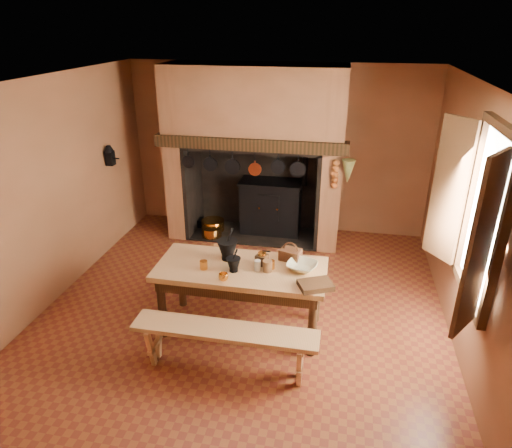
{
  "coord_description": "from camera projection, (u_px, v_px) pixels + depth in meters",
  "views": [
    {
      "loc": [
        1.1,
        -4.68,
        3.4
      ],
      "look_at": [
        0.12,
        0.3,
        1.11
      ],
      "focal_mm": 32.0,
      "sensor_mm": 36.0,
      "label": 1
    }
  ],
  "objects": [
    {
      "name": "floor",
      "position": [
        243.0,
        313.0,
        5.78
      ],
      "size": [
        5.5,
        5.5,
        0.0
      ],
      "primitive_type": "plane",
      "color": "brown",
      "rests_on": "ground"
    },
    {
      "name": "ceiling",
      "position": [
        239.0,
        84.0,
        4.63
      ],
      "size": [
        5.5,
        5.5,
        0.0
      ],
      "primitive_type": "plane",
      "rotation": [
        3.14,
        0.0,
        0.0
      ],
      "color": "silver",
      "rests_on": "back_wall"
    },
    {
      "name": "back_wall",
      "position": [
        278.0,
        149.0,
        7.66
      ],
      "size": [
        5.0,
        0.02,
        2.8
      ],
      "primitive_type": "cube",
      "color": "#905939",
      "rests_on": "floor"
    },
    {
      "name": "wall_left",
      "position": [
        45.0,
        196.0,
        5.65
      ],
      "size": [
        0.02,
        5.5,
        2.8
      ],
      "primitive_type": "cube",
      "color": "#905939",
      "rests_on": "floor"
    },
    {
      "name": "wall_right",
      "position": [
        474.0,
        229.0,
        4.76
      ],
      "size": [
        0.02,
        5.5,
        2.8
      ],
      "primitive_type": "cube",
      "color": "#905939",
      "rests_on": "floor"
    },
    {
      "name": "wall_front",
      "position": [
        139.0,
        383.0,
        2.74
      ],
      "size": [
        5.0,
        0.02,
        2.8
      ],
      "primitive_type": "cube",
      "color": "#905939",
      "rests_on": "floor"
    },
    {
      "name": "chimney_breast",
      "position": [
        255.0,
        130.0,
        7.15
      ],
      "size": [
        2.95,
        0.96,
        2.8
      ],
      "color": "#905939",
      "rests_on": "floor"
    },
    {
      "name": "iron_range",
      "position": [
        271.0,
        206.0,
        7.78
      ],
      "size": [
        1.12,
        0.55,
        1.6
      ],
      "color": "black",
      "rests_on": "floor"
    },
    {
      "name": "hearth_pans",
      "position": [
        212.0,
        228.0,
        7.91
      ],
      "size": [
        0.51,
        0.62,
        0.2
      ],
      "color": "orange",
      "rests_on": "floor"
    },
    {
      "name": "hanging_pans",
      "position": [
        246.0,
        167.0,
        6.9
      ],
      "size": [
        1.92,
        0.29,
        0.27
      ],
      "color": "black",
      "rests_on": "chimney_breast"
    },
    {
      "name": "onion_string",
      "position": [
        335.0,
        174.0,
        6.66
      ],
      "size": [
        0.12,
        0.1,
        0.46
      ],
      "primitive_type": null,
      "color": "#A44F1E",
      "rests_on": "chimney_breast"
    },
    {
      "name": "herb_bunch",
      "position": [
        348.0,
        172.0,
        6.61
      ],
      "size": [
        0.2,
        0.2,
        0.35
      ],
      "primitive_type": "cone",
      "rotation": [
        3.14,
        0.0,
        0.0
      ],
      "color": "brown",
      "rests_on": "chimney_breast"
    },
    {
      "name": "window",
      "position": [
        473.0,
        216.0,
        4.31
      ],
      "size": [
        0.39,
        1.75,
        1.76
      ],
      "color": "white",
      "rests_on": "wall_right"
    },
    {
      "name": "wall_coffee_mill",
      "position": [
        110.0,
        154.0,
        6.97
      ],
      "size": [
        0.23,
        0.16,
        0.31
      ],
      "color": "black",
      "rests_on": "wall_left"
    },
    {
      "name": "work_table",
      "position": [
        241.0,
        277.0,
        5.22
      ],
      "size": [
        1.93,
        0.86,
        0.84
      ],
      "color": "tan",
      "rests_on": "floor"
    },
    {
      "name": "bench_front",
      "position": [
        225.0,
        339.0,
        4.67
      ],
      "size": [
        1.92,
        0.34,
        0.54
      ],
      "color": "tan",
      "rests_on": "floor"
    },
    {
      "name": "bench_back",
      "position": [
        253.0,
        276.0,
        5.99
      ],
      "size": [
        1.52,
        0.27,
        0.43
      ],
      "color": "tan",
      "rests_on": "floor"
    },
    {
      "name": "mortar_large",
      "position": [
        228.0,
        249.0,
        5.28
      ],
      "size": [
        0.24,
        0.24,
        0.41
      ],
      "rotation": [
        0.0,
        0.0,
        0.0
      ],
      "color": "black",
      "rests_on": "work_table"
    },
    {
      "name": "mortar_small",
      "position": [
        234.0,
        264.0,
        5.04
      ],
      "size": [
        0.16,
        0.16,
        0.28
      ],
      "rotation": [
        0.0,
        0.0,
        0.08
      ],
      "color": "black",
      "rests_on": "work_table"
    },
    {
      "name": "coffee_grinder",
      "position": [
        262.0,
        259.0,
        5.19
      ],
      "size": [
        0.18,
        0.15,
        0.19
      ],
      "rotation": [
        0.0,
        0.0,
        -0.32
      ],
      "color": "#352011",
      "rests_on": "work_table"
    },
    {
      "name": "brass_mug_a",
      "position": [
        204.0,
        265.0,
        5.1
      ],
      "size": [
        0.11,
        0.11,
        0.1
      ],
      "primitive_type": "cylinder",
      "rotation": [
        0.0,
        0.0,
        0.26
      ],
      "color": "orange",
      "rests_on": "work_table"
    },
    {
      "name": "brass_mug_b",
      "position": [
        271.0,
        264.0,
        5.12
      ],
      "size": [
        0.1,
        0.1,
        0.1
      ],
      "primitive_type": "cylinder",
      "rotation": [
        0.0,
        0.0,
        0.25
      ],
      "color": "orange",
      "rests_on": "work_table"
    },
    {
      "name": "mixing_bowl",
      "position": [
        302.0,
        266.0,
        5.1
      ],
      "size": [
        0.41,
        0.41,
        0.08
      ],
      "primitive_type": "imported",
      "rotation": [
        0.0,
        0.0,
        -0.26
      ],
      "color": "beige",
      "rests_on": "work_table"
    },
    {
      "name": "stoneware_crock",
      "position": [
        267.0,
        266.0,
        5.05
      ],
      "size": [
        0.14,
        0.14,
        0.13
      ],
      "primitive_type": "cylinder",
      "rotation": [
        0.0,
        0.0,
        0.39
      ],
      "color": "brown",
      "rests_on": "work_table"
    },
    {
      "name": "glass_jar",
      "position": [
        258.0,
        265.0,
        5.07
      ],
      "size": [
        0.09,
        0.09,
        0.12
      ],
      "primitive_type": "cylinder",
      "rotation": [
        0.0,
        0.0,
        0.35
      ],
      "color": "beige",
      "rests_on": "work_table"
    },
    {
      "name": "wicker_basket",
      "position": [
        290.0,
        254.0,
        5.29
      ],
      "size": [
        0.27,
        0.22,
        0.23
      ],
      "rotation": [
        0.0,
        0.0,
        -0.26
      ],
      "color": "#4D2B17",
      "rests_on": "work_table"
    },
    {
      "name": "wooden_tray",
      "position": [
        316.0,
        285.0,
        4.75
      ],
      "size": [
        0.41,
        0.37,
        0.06
      ],
      "primitive_type": "cube",
      "rotation": [
        0.0,
        0.0,
        0.43
      ],
      "color": "#352011",
      "rests_on": "work_table"
    },
    {
      "name": "brass_cup",
      "position": [
        223.0,
        277.0,
        4.88
      ],
      "size": [
        0.13,
        0.13,
        0.08
      ],
      "primitive_type": "imported",
      "rotation": [
        0.0,
        0.0,
        -0.23
      ],
      "color": "orange",
      "rests_on": "work_table"
    }
  ]
}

